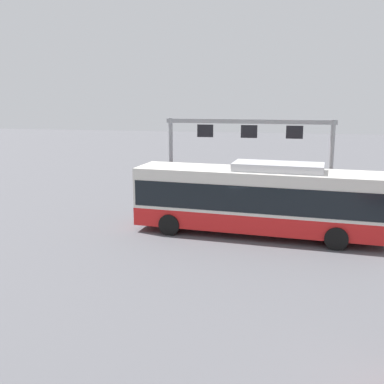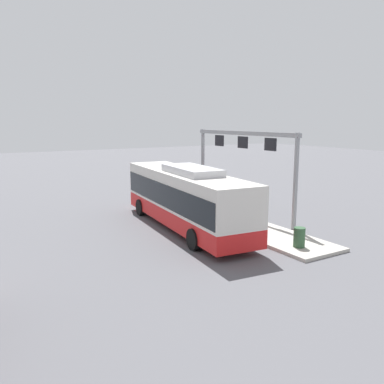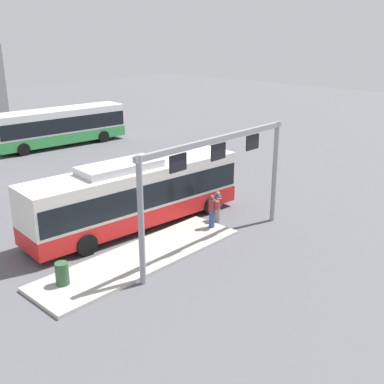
# 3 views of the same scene
# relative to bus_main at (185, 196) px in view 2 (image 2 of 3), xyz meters

# --- Properties ---
(ground_plane) EXTENTS (120.00, 120.00, 0.00)m
(ground_plane) POSITION_rel_bus_main_xyz_m (0.01, -0.00, -1.81)
(ground_plane) COLOR #56565B
(platform_curb) EXTENTS (10.00, 2.80, 0.16)m
(platform_curb) POSITION_rel_bus_main_xyz_m (-2.28, -2.93, -1.73)
(platform_curb) COLOR #B2ADA3
(platform_curb) RESTS_ON ground
(bus_main) EXTENTS (11.73, 3.57, 3.46)m
(bus_main) POSITION_rel_bus_main_xyz_m (0.00, 0.00, 0.00)
(bus_main) COLOR red
(bus_main) RESTS_ON ground
(person_boarding) EXTENTS (0.54, 0.60, 1.67)m
(person_boarding) POSITION_rel_bus_main_xyz_m (2.22, -3.10, -0.76)
(person_boarding) COLOR #334C8C
(person_boarding) RESTS_ON platform_curb
(person_waiting_near) EXTENTS (0.53, 0.61, 1.67)m
(person_waiting_near) POSITION_rel_bus_main_xyz_m (3.15, -2.65, -0.92)
(person_waiting_near) COLOR gray
(person_waiting_near) RESTS_ON ground
(platform_sign_gantry) EXTENTS (9.30, 0.24, 5.20)m
(platform_sign_gantry) POSITION_rel_bus_main_xyz_m (0.86, -4.53, 1.94)
(platform_sign_gantry) COLOR gray
(platform_sign_gantry) RESTS_ON ground
(trash_bin) EXTENTS (0.52, 0.52, 0.90)m
(trash_bin) POSITION_rel_bus_main_xyz_m (-5.93, -2.53, -1.20)
(trash_bin) COLOR #2D5133
(trash_bin) RESTS_ON platform_curb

